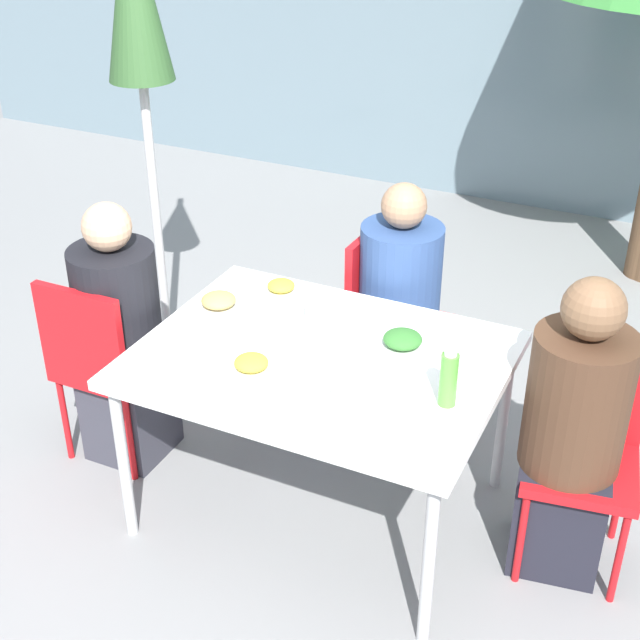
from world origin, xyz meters
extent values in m
plane|color=gray|center=(0.00, 0.00, 0.00)|extent=(24.00, 24.00, 0.00)
cube|color=white|center=(0.00, 0.00, 0.72)|extent=(1.34, 1.02, 0.04)
cylinder|color=#B7B7B7|center=(-0.61, -0.45, 0.35)|extent=(0.04, 0.04, 0.70)
cylinder|color=#B7B7B7|center=(0.61, -0.45, 0.35)|extent=(0.04, 0.04, 0.70)
cylinder|color=#B7B7B7|center=(-0.61, 0.45, 0.35)|extent=(0.04, 0.04, 0.70)
cylinder|color=#B7B7B7|center=(0.61, 0.45, 0.35)|extent=(0.04, 0.04, 0.70)
cube|color=red|center=(-0.97, -0.01, 0.44)|extent=(0.40, 0.40, 0.04)
cube|color=red|center=(-0.97, -0.19, 0.67)|extent=(0.40, 0.04, 0.42)
cylinder|color=red|center=(-1.14, 0.16, 0.21)|extent=(0.03, 0.03, 0.42)
cylinder|color=red|center=(-0.80, 0.16, 0.21)|extent=(0.03, 0.03, 0.42)
cylinder|color=red|center=(-1.14, -0.18, 0.21)|extent=(0.03, 0.03, 0.42)
cylinder|color=red|center=(-0.80, -0.18, 0.21)|extent=(0.03, 0.03, 0.42)
cube|color=#383842|center=(-0.92, -0.01, 0.23)|extent=(0.32, 0.32, 0.46)
cylinder|color=black|center=(-0.92, -0.01, 0.72)|extent=(0.35, 0.35, 0.53)
sphere|color=tan|center=(-0.92, -0.01, 1.08)|extent=(0.20, 0.20, 0.20)
cube|color=red|center=(0.97, 0.15, 0.44)|extent=(0.46, 0.46, 0.04)
cube|color=red|center=(0.94, 0.33, 0.67)|extent=(0.40, 0.10, 0.42)
cylinder|color=red|center=(1.16, 0.01, 0.21)|extent=(0.03, 0.03, 0.42)
cylinder|color=red|center=(0.83, -0.04, 0.21)|extent=(0.03, 0.03, 0.42)
cylinder|color=red|center=(1.11, 0.34, 0.21)|extent=(0.03, 0.03, 0.42)
cylinder|color=red|center=(0.78, 0.29, 0.21)|extent=(0.03, 0.03, 0.42)
cube|color=black|center=(0.92, 0.14, 0.23)|extent=(0.37, 0.37, 0.46)
cylinder|color=#472D1E|center=(0.92, 0.14, 0.72)|extent=(0.36, 0.36, 0.52)
sphere|color=brown|center=(0.92, 0.14, 1.08)|extent=(0.21, 0.21, 0.21)
cube|color=red|center=(0.03, 0.81, 0.44)|extent=(0.41, 0.41, 0.04)
cube|color=red|center=(-0.15, 0.82, 0.67)|extent=(0.05, 0.40, 0.42)
cylinder|color=red|center=(0.20, 0.98, 0.21)|extent=(0.03, 0.03, 0.42)
cylinder|color=red|center=(0.19, 0.64, 0.21)|extent=(0.03, 0.03, 0.42)
cylinder|color=red|center=(-0.14, 0.99, 0.21)|extent=(0.03, 0.03, 0.42)
cylinder|color=red|center=(-0.15, 0.65, 0.21)|extent=(0.03, 0.03, 0.42)
cube|color=black|center=(0.03, 0.76, 0.23)|extent=(0.34, 0.34, 0.46)
cylinder|color=navy|center=(0.03, 0.76, 0.71)|extent=(0.36, 0.36, 0.50)
sphere|color=#9E7556|center=(0.03, 0.76, 1.06)|extent=(0.20, 0.20, 0.20)
cylinder|color=#333333|center=(-1.23, 0.73, 0.03)|extent=(0.36, 0.36, 0.05)
cylinder|color=#BCBCBC|center=(-1.23, 0.73, 1.12)|extent=(0.04, 0.04, 2.24)
cylinder|color=white|center=(0.26, 0.17, 0.75)|extent=(0.27, 0.27, 0.01)
ellipsoid|color=#33702D|center=(0.26, 0.17, 0.78)|extent=(0.15, 0.15, 0.06)
cylinder|color=white|center=(-0.52, 0.14, 0.75)|extent=(0.25, 0.25, 0.01)
ellipsoid|color=tan|center=(-0.52, 0.14, 0.78)|extent=(0.14, 0.14, 0.06)
cylinder|color=white|center=(-0.36, 0.37, 0.75)|extent=(0.21, 0.21, 0.01)
ellipsoid|color=gold|center=(-0.36, 0.37, 0.78)|extent=(0.11, 0.11, 0.05)
cylinder|color=white|center=(-0.17, -0.21, 0.75)|extent=(0.22, 0.22, 0.01)
ellipsoid|color=gold|center=(-0.17, -0.21, 0.78)|extent=(0.12, 0.12, 0.05)
cylinder|color=#51A338|center=(0.52, -0.10, 0.84)|extent=(0.06, 0.06, 0.20)
cylinder|color=white|center=(0.52, -0.10, 0.94)|extent=(0.04, 0.04, 0.02)
cylinder|color=silver|center=(-0.13, 0.22, 0.79)|extent=(0.08, 0.08, 0.10)
cylinder|color=white|center=(0.24, -0.22, 0.77)|extent=(0.16, 0.16, 0.06)
camera|label=1|loc=(1.21, -2.52, 2.49)|focal=50.00mm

